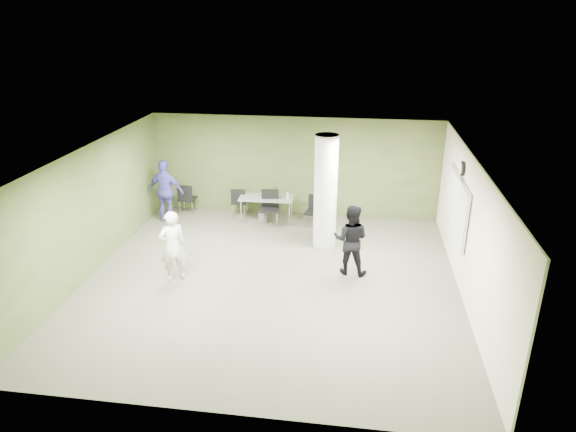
# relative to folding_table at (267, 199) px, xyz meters

# --- Properties ---
(floor) EXTENTS (8.00, 8.00, 0.00)m
(floor) POSITION_rel_folding_table_xyz_m (0.68, -3.33, -0.65)
(floor) COLOR #4B4A3B
(floor) RESTS_ON ground
(ceiling) EXTENTS (8.00, 8.00, 0.00)m
(ceiling) POSITION_rel_folding_table_xyz_m (0.68, -3.33, 2.15)
(ceiling) COLOR white
(ceiling) RESTS_ON wall_back
(wall_back) EXTENTS (8.00, 2.80, 0.02)m
(wall_back) POSITION_rel_folding_table_xyz_m (0.68, 0.67, 0.75)
(wall_back) COLOR #3C5226
(wall_back) RESTS_ON floor
(wall_left) EXTENTS (0.02, 8.00, 2.80)m
(wall_left) POSITION_rel_folding_table_xyz_m (-3.32, -3.33, 0.75)
(wall_left) COLOR #3C5226
(wall_left) RESTS_ON floor
(wall_right_cream) EXTENTS (0.02, 8.00, 2.80)m
(wall_right_cream) POSITION_rel_folding_table_xyz_m (4.68, -3.33, 0.75)
(wall_right_cream) COLOR beige
(wall_right_cream) RESTS_ON floor
(column) EXTENTS (0.56, 0.56, 2.80)m
(column) POSITION_rel_folding_table_xyz_m (1.68, -1.33, 0.75)
(column) COLOR silver
(column) RESTS_ON floor
(whiteboard) EXTENTS (0.05, 2.30, 1.30)m
(whiteboard) POSITION_rel_folding_table_xyz_m (4.61, -2.13, 0.85)
(whiteboard) COLOR silver
(whiteboard) RESTS_ON wall_right_cream
(wall_clock) EXTENTS (0.06, 0.32, 0.32)m
(wall_clock) POSITION_rel_folding_table_xyz_m (4.61, -2.13, 1.70)
(wall_clock) COLOR black
(wall_clock) RESTS_ON wall_right_cream
(folding_table) EXTENTS (1.49, 0.69, 0.95)m
(folding_table) POSITION_rel_folding_table_xyz_m (0.00, 0.00, 0.00)
(folding_table) COLOR gray
(folding_table) RESTS_ON floor
(wastebasket) EXTENTS (0.25, 0.25, 0.28)m
(wastebasket) POSITION_rel_folding_table_xyz_m (-0.10, -0.17, -0.51)
(wastebasket) COLOR #4C4C4C
(wastebasket) RESTS_ON floor
(chair_back_left) EXTENTS (0.46, 0.46, 0.91)m
(chair_back_left) POSITION_rel_folding_table_xyz_m (-2.36, 0.19, -0.12)
(chair_back_left) COLOR black
(chair_back_left) RESTS_ON floor
(chair_back_right) EXTENTS (0.44, 0.44, 0.84)m
(chair_back_right) POSITION_rel_folding_table_xyz_m (-0.85, 0.24, -0.16)
(chair_back_right) COLOR black
(chair_back_right) RESTS_ON floor
(chair_table_left) EXTENTS (0.54, 0.54, 0.98)m
(chair_table_left) POSITION_rel_folding_table_xyz_m (0.12, -0.24, -0.08)
(chair_table_left) COLOR black
(chair_table_left) RESTS_ON floor
(chair_table_right) EXTENTS (0.52, 0.52, 0.87)m
(chair_table_right) POSITION_rel_folding_table_xyz_m (1.33, -0.19, -0.15)
(chair_table_right) COLOR black
(chair_table_right) RESTS_ON floor
(woman_white) EXTENTS (0.70, 0.65, 1.60)m
(woman_white) POSITION_rel_folding_table_xyz_m (-1.39, -3.57, 0.15)
(woman_white) COLOR silver
(woman_white) RESTS_ON floor
(man_black) EXTENTS (0.86, 0.71, 1.61)m
(man_black) POSITION_rel_folding_table_xyz_m (2.36, -2.71, 0.15)
(man_black) COLOR black
(man_black) RESTS_ON floor
(man_blue) EXTENTS (1.07, 0.55, 1.75)m
(man_blue) POSITION_rel_folding_table_xyz_m (-2.72, -0.40, 0.22)
(man_blue) COLOR #4846AE
(man_blue) RESTS_ON floor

